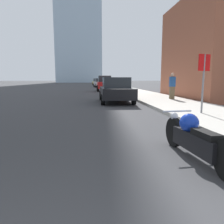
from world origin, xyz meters
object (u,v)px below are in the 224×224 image
at_px(parked_car_black, 116,90).
at_px(stop_sign, 204,73).
at_px(parked_car_red, 104,84).
at_px(parked_car_yellow, 97,82).
at_px(pedestrian, 172,86).
at_px(motorcycle, 195,138).
at_px(parked_car_silver, 100,83).

relative_size(parked_car_black, stop_sign, 2.12).
relative_size(parked_car_red, parked_car_yellow, 0.99).
bearing_deg(stop_sign, parked_car_yellow, 93.14).
bearing_deg(pedestrian, stop_sign, -100.31).
bearing_deg(stop_sign, motorcycle, -119.34).
height_order(stop_sign, pedestrian, stop_sign).
height_order(parked_car_red, stop_sign, stop_sign).
xyz_separation_m(parked_car_red, pedestrian, (3.49, -12.51, 0.09)).
bearing_deg(parked_car_yellow, parked_car_silver, -94.36).
distance_m(parked_car_yellow, stop_sign, 44.25).
relative_size(motorcycle, parked_car_silver, 0.50).
relative_size(parked_car_red, stop_sign, 1.93).
height_order(parked_car_red, pedestrian, parked_car_red).
bearing_deg(parked_car_yellow, pedestrian, -89.34).
bearing_deg(parked_car_yellow, motorcycle, -94.44).
bearing_deg(parked_car_yellow, parked_car_black, -94.75).
distance_m(parked_car_yellow, pedestrian, 38.58).
height_order(parked_car_silver, pedestrian, pedestrian).
xyz_separation_m(motorcycle, pedestrian, (3.42, 9.97, 0.60)).
xyz_separation_m(parked_car_red, stop_sign, (2.44, -18.26, 0.73)).
height_order(parked_car_black, stop_sign, stop_sign).
xyz_separation_m(parked_car_silver, pedestrian, (3.44, -25.46, 0.20)).
bearing_deg(motorcycle, parked_car_silver, 85.58).
distance_m(motorcycle, parked_car_black, 9.82).
distance_m(parked_car_red, stop_sign, 18.44).
height_order(parked_car_black, parked_car_red, parked_car_red).
bearing_deg(motorcycle, parked_car_yellow, 85.60).
height_order(parked_car_red, parked_car_yellow, parked_car_red).
bearing_deg(stop_sign, parked_car_black, 114.89).
xyz_separation_m(motorcycle, parked_car_black, (-0.22, 9.82, 0.37)).
height_order(parked_car_red, parked_car_silver, parked_car_red).
xyz_separation_m(parked_car_silver, stop_sign, (2.39, -31.21, 0.83)).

